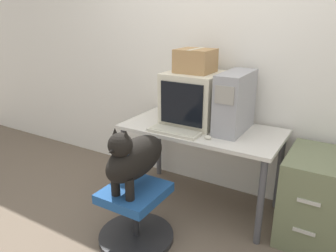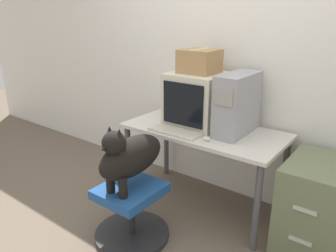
{
  "view_description": "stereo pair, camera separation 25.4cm",
  "coord_description": "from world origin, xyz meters",
  "px_view_note": "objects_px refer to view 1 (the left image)",
  "views": [
    {
      "loc": [
        1.08,
        -2.02,
        1.63
      ],
      "look_at": [
        -0.15,
        0.04,
        0.79
      ],
      "focal_mm": 35.0,
      "sensor_mm": 36.0,
      "label": 1
    },
    {
      "loc": [
        1.3,
        -1.88,
        1.63
      ],
      "look_at": [
        -0.15,
        0.04,
        0.79
      ],
      "focal_mm": 35.0,
      "sensor_mm": 36.0,
      "label": 2
    }
  ],
  "objects_px": {
    "crt_monitor": "(194,98)",
    "office_chair": "(136,215)",
    "cardboard_box": "(195,61)",
    "pc_tower": "(235,102)",
    "filing_cabinet": "(313,197)",
    "keyboard": "(174,132)",
    "dog": "(134,157)"
  },
  "relations": [
    {
      "from": "filing_cabinet",
      "to": "cardboard_box",
      "type": "xyz_separation_m",
      "value": [
        -1.04,
        0.07,
        0.92
      ]
    },
    {
      "from": "office_chair",
      "to": "cardboard_box",
      "type": "bearing_deg",
      "value": 85.01
    },
    {
      "from": "dog",
      "to": "filing_cabinet",
      "type": "xyz_separation_m",
      "value": [
        1.11,
        0.72,
        -0.34
      ]
    },
    {
      "from": "filing_cabinet",
      "to": "keyboard",
      "type": "bearing_deg",
      "value": -166.4
    },
    {
      "from": "filing_cabinet",
      "to": "pc_tower",
      "type": "bearing_deg",
      "value": 175.86
    },
    {
      "from": "pc_tower",
      "to": "filing_cabinet",
      "type": "bearing_deg",
      "value": -4.14
    },
    {
      "from": "dog",
      "to": "crt_monitor",
      "type": "bearing_deg",
      "value": 84.96
    },
    {
      "from": "keyboard",
      "to": "dog",
      "type": "relative_size",
      "value": 0.72
    },
    {
      "from": "crt_monitor",
      "to": "office_chair",
      "type": "bearing_deg",
      "value": -95.01
    },
    {
      "from": "cardboard_box",
      "to": "keyboard",
      "type": "bearing_deg",
      "value": -92.5
    },
    {
      "from": "pc_tower",
      "to": "filing_cabinet",
      "type": "xyz_separation_m",
      "value": [
        0.67,
        -0.05,
        -0.62
      ]
    },
    {
      "from": "crt_monitor",
      "to": "pc_tower",
      "type": "distance_m",
      "value": 0.37
    },
    {
      "from": "office_chair",
      "to": "dog",
      "type": "distance_m",
      "value": 0.47
    },
    {
      "from": "office_chair",
      "to": "cardboard_box",
      "type": "height_order",
      "value": "cardboard_box"
    },
    {
      "from": "keyboard",
      "to": "cardboard_box",
      "type": "distance_m",
      "value": 0.61
    },
    {
      "from": "office_chair",
      "to": "filing_cabinet",
      "type": "distance_m",
      "value": 1.33
    },
    {
      "from": "dog",
      "to": "filing_cabinet",
      "type": "relative_size",
      "value": 0.89
    },
    {
      "from": "filing_cabinet",
      "to": "office_chair",
      "type": "bearing_deg",
      "value": -146.92
    },
    {
      "from": "office_chair",
      "to": "cardboard_box",
      "type": "relative_size",
      "value": 1.95
    },
    {
      "from": "keyboard",
      "to": "dog",
      "type": "distance_m",
      "value": 0.47
    },
    {
      "from": "crt_monitor",
      "to": "office_chair",
      "type": "distance_m",
      "value": 1.07
    },
    {
      "from": "crt_monitor",
      "to": "keyboard",
      "type": "bearing_deg",
      "value": -92.53
    },
    {
      "from": "crt_monitor",
      "to": "office_chair",
      "type": "height_order",
      "value": "crt_monitor"
    },
    {
      "from": "office_chair",
      "to": "dog",
      "type": "height_order",
      "value": "dog"
    },
    {
      "from": "keyboard",
      "to": "cardboard_box",
      "type": "bearing_deg",
      "value": 87.5
    },
    {
      "from": "pc_tower",
      "to": "dog",
      "type": "bearing_deg",
      "value": -119.71
    },
    {
      "from": "cardboard_box",
      "to": "office_chair",
      "type": "bearing_deg",
      "value": -94.99
    },
    {
      "from": "filing_cabinet",
      "to": "crt_monitor",
      "type": "bearing_deg",
      "value": 176.35
    },
    {
      "from": "pc_tower",
      "to": "filing_cabinet",
      "type": "distance_m",
      "value": 0.92
    },
    {
      "from": "crt_monitor",
      "to": "office_chair",
      "type": "relative_size",
      "value": 0.82
    },
    {
      "from": "keyboard",
      "to": "cardboard_box",
      "type": "xyz_separation_m",
      "value": [
        0.01,
        0.32,
        0.52
      ]
    },
    {
      "from": "crt_monitor",
      "to": "dog",
      "type": "distance_m",
      "value": 0.83
    }
  ]
}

